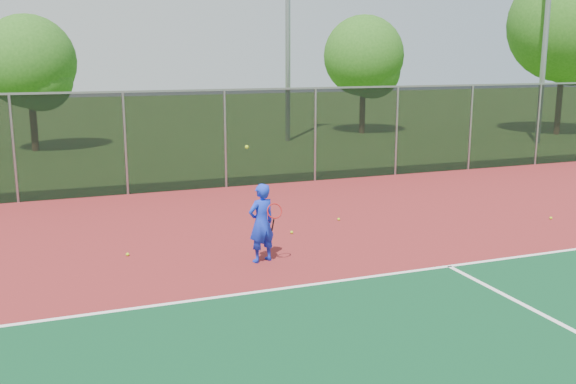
% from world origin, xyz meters
% --- Properties ---
extents(ground, '(120.00, 120.00, 0.00)m').
position_xyz_m(ground, '(0.00, 0.00, 0.00)').
color(ground, '#2F5618').
rests_on(ground, ground).
extents(court_apron, '(30.00, 20.00, 0.02)m').
position_xyz_m(court_apron, '(0.00, 2.00, 0.01)').
color(court_apron, maroon).
rests_on(court_apron, ground).
extents(fence_back, '(30.00, 0.06, 3.03)m').
position_xyz_m(fence_back, '(0.00, 12.00, 1.56)').
color(fence_back, black).
rests_on(fence_back, court_apron).
extents(tennis_player, '(0.66, 0.67, 2.33)m').
position_xyz_m(tennis_player, '(-1.29, 4.60, 0.81)').
color(tennis_player, '#1631D3').
rests_on(tennis_player, court_apron).
extents(practice_ball_0, '(0.07, 0.07, 0.07)m').
position_xyz_m(practice_ball_0, '(6.53, 5.22, 0.06)').
color(practice_ball_0, '#A7C917').
rests_on(practice_ball_0, court_apron).
extents(practice_ball_1, '(0.07, 0.07, 0.07)m').
position_xyz_m(practice_ball_1, '(-0.01, 6.27, 0.06)').
color(practice_ball_1, '#A7C917').
rests_on(practice_ball_1, court_apron).
extents(practice_ball_3, '(0.07, 0.07, 0.07)m').
position_xyz_m(practice_ball_3, '(1.51, 6.99, 0.06)').
color(practice_ball_3, '#A7C917').
rests_on(practice_ball_3, court_apron).
extents(practice_ball_4, '(0.07, 0.07, 0.07)m').
position_xyz_m(practice_ball_4, '(-3.75, 5.90, 0.06)').
color(practice_ball_4, '#A7C917').
rests_on(practice_ball_4, court_apron).
extents(tree_back_left, '(3.92, 3.92, 5.75)m').
position_xyz_m(tree_back_left, '(-5.52, 22.49, 3.61)').
color(tree_back_left, '#382714').
rests_on(tree_back_left, ground).
extents(tree_back_mid, '(4.16, 4.16, 6.11)m').
position_xyz_m(tree_back_mid, '(10.65, 23.30, 3.83)').
color(tree_back_mid, '#382714').
rests_on(tree_back_mid, ground).
extents(tree_back_right, '(5.75, 5.75, 8.45)m').
position_xyz_m(tree_back_right, '(19.92, 19.22, 5.30)').
color(tree_back_right, '#382714').
rests_on(tree_back_right, ground).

